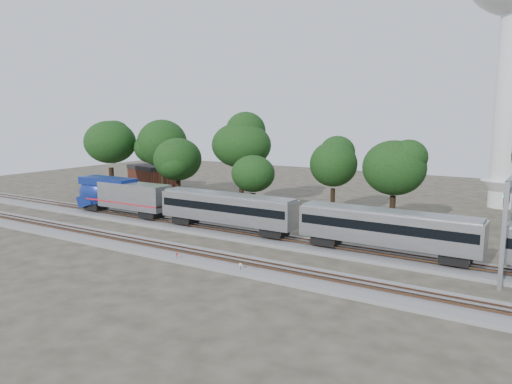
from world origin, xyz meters
The scene contains 15 objects.
ground centered at (0.00, 0.00, 0.00)m, with size 160.00×160.00×0.00m, color #383328.
track_far centered at (0.00, 6.00, 0.21)m, with size 160.00×5.00×0.73m.
track_near centered at (0.00, -4.00, 0.21)m, with size 160.00×5.00×0.73m.
switch_stand_red centered at (1.71, -6.07, 0.63)m, with size 0.31×0.12×0.98m.
switch_stand_white centered at (9.04, -5.64, 0.63)m, with size 0.31×0.06×0.99m.
switch_lever centered at (7.34, -5.29, 0.15)m, with size 0.50×0.30×0.30m, color #512D19.
signal_gantry centered at (29.88, 6.00, 6.72)m, with size 0.64×7.58×9.22m.
brick_building centered at (-36.48, 30.59, 2.24)m, with size 10.62×8.69×4.44m.
tree_0 centered at (-33.92, 17.60, 9.67)m, with size 9.84×9.84×13.88m.
tree_1 centered at (-25.18, 21.33, 9.54)m, with size 9.71×9.71×13.68m.
tree_2 centered at (-19.08, 18.19, 7.36)m, with size 7.50×7.50×10.57m.
tree_3 centered at (-9.13, 21.65, 9.77)m, with size 9.94×9.94×14.02m.
tree_4 centered at (-3.92, 16.89, 6.14)m, with size 6.27×6.27×8.84m.
tree_5 centered at (5.88, 22.65, 7.56)m, with size 7.71×7.71×10.87m.
tree_6 centered at (15.28, 20.06, 7.80)m, with size 7.95×7.95×11.20m.
Camera 1 is at (33.93, -42.49, 14.69)m, focal length 35.00 mm.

